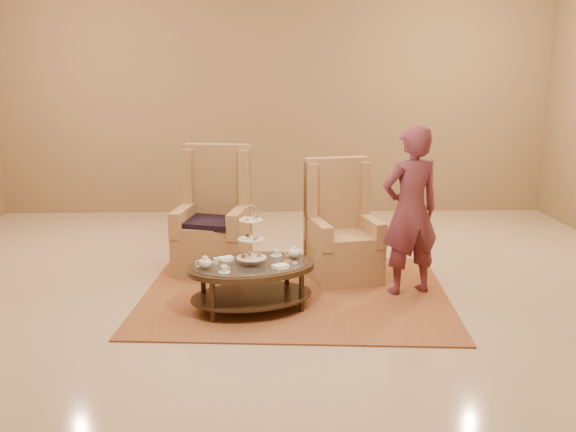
{
  "coord_description": "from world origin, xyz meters",
  "views": [
    {
      "loc": [
        -0.05,
        -5.44,
        2.07
      ],
      "look_at": [
        0.1,
        0.2,
        0.79
      ],
      "focal_mm": 40.0,
      "sensor_mm": 36.0,
      "label": 1
    }
  ],
  "objects_px": {
    "armchair_right": "(341,239)",
    "person": "(410,211)",
    "tea_table": "(252,272)",
    "armchair_left": "(214,228)"
  },
  "relations": [
    {
      "from": "armchair_right",
      "to": "person",
      "type": "height_order",
      "value": "person"
    },
    {
      "from": "tea_table",
      "to": "armchair_left",
      "type": "bearing_deg",
      "value": 92.43
    },
    {
      "from": "armchair_right",
      "to": "tea_table",
      "type": "bearing_deg",
      "value": -146.53
    },
    {
      "from": "tea_table",
      "to": "person",
      "type": "relative_size",
      "value": 0.82
    },
    {
      "from": "tea_table",
      "to": "armchair_left",
      "type": "xyz_separation_m",
      "value": [
        -0.43,
        1.23,
        0.1
      ]
    },
    {
      "from": "armchair_right",
      "to": "person",
      "type": "relative_size",
      "value": 0.76
    },
    {
      "from": "tea_table",
      "to": "armchair_left",
      "type": "height_order",
      "value": "armchair_left"
    },
    {
      "from": "armchair_right",
      "to": "person",
      "type": "distance_m",
      "value": 0.87
    },
    {
      "from": "tea_table",
      "to": "armchair_right",
      "type": "relative_size",
      "value": 1.08
    },
    {
      "from": "armchair_left",
      "to": "person",
      "type": "height_order",
      "value": "person"
    }
  ]
}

